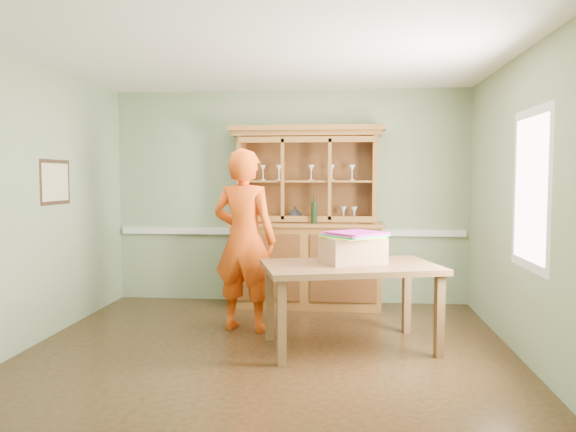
# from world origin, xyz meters

# --- Properties ---
(floor) EXTENTS (4.50, 4.50, 0.00)m
(floor) POSITION_xyz_m (0.00, 0.00, 0.00)
(floor) COLOR #442E15
(floor) RESTS_ON ground
(ceiling) EXTENTS (4.50, 4.50, 0.00)m
(ceiling) POSITION_xyz_m (0.00, 0.00, 2.70)
(ceiling) COLOR white
(ceiling) RESTS_ON wall_back
(wall_back) EXTENTS (4.50, 0.00, 4.50)m
(wall_back) POSITION_xyz_m (0.00, 2.00, 1.35)
(wall_back) COLOR gray
(wall_back) RESTS_ON floor
(wall_left) EXTENTS (0.00, 4.00, 4.00)m
(wall_left) POSITION_xyz_m (-2.25, 0.00, 1.35)
(wall_left) COLOR gray
(wall_left) RESTS_ON floor
(wall_right) EXTENTS (0.00, 4.00, 4.00)m
(wall_right) POSITION_xyz_m (2.25, 0.00, 1.35)
(wall_right) COLOR gray
(wall_right) RESTS_ON floor
(wall_front) EXTENTS (4.50, 0.00, 4.50)m
(wall_front) POSITION_xyz_m (0.00, -2.00, 1.35)
(wall_front) COLOR gray
(wall_front) RESTS_ON floor
(chair_rail) EXTENTS (4.41, 0.05, 0.08)m
(chair_rail) POSITION_xyz_m (0.00, 1.98, 0.90)
(chair_rail) COLOR silver
(chair_rail) RESTS_ON wall_back
(framed_map) EXTENTS (0.03, 0.60, 0.46)m
(framed_map) POSITION_xyz_m (-2.23, 0.30, 1.55)
(framed_map) COLOR #372216
(framed_map) RESTS_ON wall_left
(window_panel) EXTENTS (0.03, 0.96, 1.36)m
(window_panel) POSITION_xyz_m (2.23, -0.30, 1.50)
(window_panel) COLOR silver
(window_panel) RESTS_ON wall_right
(china_hutch) EXTENTS (1.89, 0.62, 2.22)m
(china_hutch) POSITION_xyz_m (0.23, 1.75, 0.78)
(china_hutch) COLOR brown
(china_hutch) RESTS_ON floor
(dining_table) EXTENTS (1.78, 1.33, 0.79)m
(dining_table) POSITION_xyz_m (0.75, 0.05, 0.70)
(dining_table) COLOR brown
(dining_table) RESTS_ON floor
(cardboard_box) EXTENTS (0.66, 0.60, 0.25)m
(cardboard_box) POSITION_xyz_m (0.77, 0.13, 0.92)
(cardboard_box) COLOR tan
(cardboard_box) RESTS_ON dining_table
(kite_stack) EXTENTS (0.63, 0.63, 0.05)m
(kite_stack) POSITION_xyz_m (0.79, 0.09, 1.07)
(kite_stack) COLOR #CFF51E
(kite_stack) RESTS_ON cardboard_box
(person) EXTENTS (0.78, 0.60, 1.89)m
(person) POSITION_xyz_m (-0.34, 0.59, 0.95)
(person) COLOR #E64A0E
(person) RESTS_ON floor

